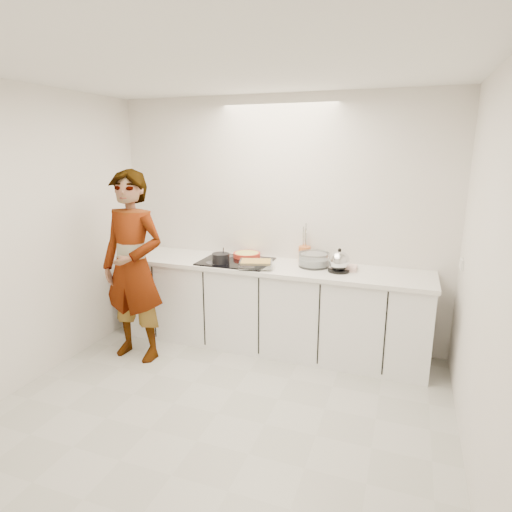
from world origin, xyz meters
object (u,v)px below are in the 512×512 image
(hob, at_px, (236,261))
(utensil_crock, at_px, (305,254))
(cook, at_px, (133,267))
(mixing_bowl, at_px, (314,260))
(tart_dish, at_px, (247,255))
(kettle, at_px, (339,262))
(baking_dish, at_px, (256,263))
(saucepan, at_px, (221,258))

(hob, relative_size, utensil_crock, 4.51)
(hob, relative_size, cook, 0.38)
(mixing_bowl, relative_size, utensil_crock, 2.48)
(tart_dish, height_order, kettle, kettle)
(baking_dish, xyz_separation_m, kettle, (0.79, 0.16, 0.05))
(saucepan, distance_m, cook, 0.87)
(hob, bearing_deg, utensil_crock, 22.50)
(tart_dish, relative_size, kettle, 1.45)
(tart_dish, relative_size, saucepan, 1.76)
(mixing_bowl, height_order, utensil_crock, utensil_crock)
(baking_dish, distance_m, kettle, 0.81)
(saucepan, bearing_deg, utensil_crock, 27.76)
(kettle, bearing_deg, utensil_crock, 145.67)
(hob, xyz_separation_m, baking_dish, (0.28, -0.15, 0.04))
(baking_dish, xyz_separation_m, mixing_bowl, (0.52, 0.26, 0.02))
(kettle, height_order, cook, cook)
(mixing_bowl, relative_size, kettle, 1.48)
(tart_dish, relative_size, utensil_crock, 2.42)
(saucepan, xyz_separation_m, cook, (-0.72, -0.49, -0.04))
(tart_dish, bearing_deg, kettle, -10.28)
(hob, height_order, cook, cook)
(mixing_bowl, bearing_deg, baking_dish, -153.92)
(hob, xyz_separation_m, utensil_crock, (0.67, 0.28, 0.07))
(baking_dish, bearing_deg, utensil_crock, 48.05)
(saucepan, bearing_deg, tart_dish, 62.96)
(tart_dish, height_order, cook, cook)
(saucepan, xyz_separation_m, baking_dish, (0.39, -0.02, -0.02))
(saucepan, bearing_deg, kettle, 6.47)
(tart_dish, xyz_separation_m, kettle, (1.02, -0.18, 0.06))
(hob, xyz_separation_m, tart_dish, (0.05, 0.19, 0.03))
(tart_dish, relative_size, baking_dish, 1.03)
(kettle, relative_size, cook, 0.14)
(tart_dish, distance_m, saucepan, 0.36)
(hob, xyz_separation_m, kettle, (1.07, 0.00, 0.09))
(mixing_bowl, bearing_deg, utensil_crock, 128.25)
(saucepan, bearing_deg, cook, -145.90)
(hob, xyz_separation_m, mixing_bowl, (0.80, 0.10, 0.06))
(kettle, bearing_deg, tart_dish, 169.72)
(saucepan, height_order, utensil_crock, saucepan)
(kettle, bearing_deg, cook, -161.94)
(saucepan, height_order, cook, cook)
(baking_dish, bearing_deg, hob, 151.02)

